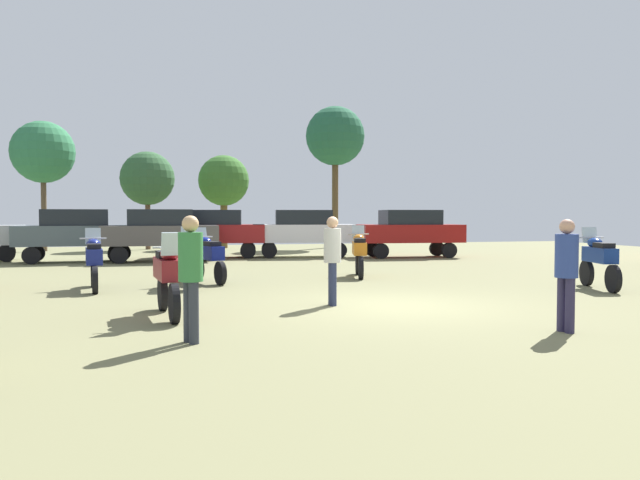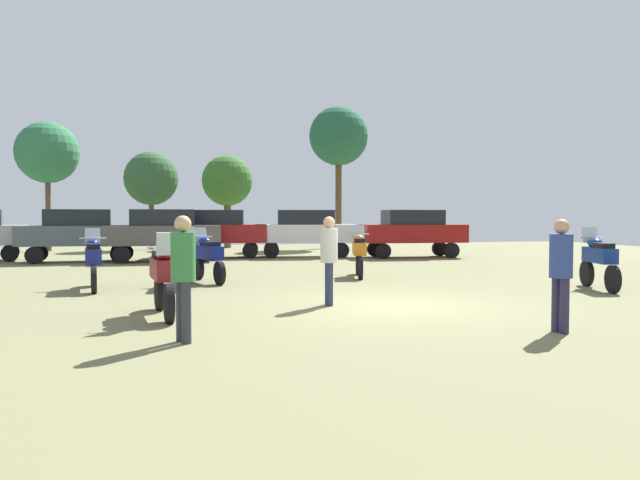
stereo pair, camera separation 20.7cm
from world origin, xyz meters
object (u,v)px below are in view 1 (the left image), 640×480
Objects in this scene: motorcycle_7 at (168,275)px; car_2 at (213,230)px; tree_5 at (224,181)px; car_1 at (75,231)px; person_1 at (191,269)px; motorcycle_2 at (94,260)px; motorcycle_12 at (599,259)px; motorcycle_1 at (188,257)px; car_5 at (161,231)px; person_3 at (332,254)px; car_3 at (410,230)px; car_4 at (303,230)px; tree_2 at (335,137)px; tree_1 at (43,153)px; motorcycle_6 at (359,252)px; person_2 at (566,266)px; motorcycle_10 at (209,255)px; tree_4 at (147,179)px.

car_2 reaches higher than motorcycle_7.
tree_5 reaches higher than motorcycle_7.
car_1 is 16.70m from person_1.
motorcycle_12 is at bearing -20.60° from motorcycle_2.
motorcycle_1 is 1.05× the size of motorcycle_7.
car_5 reaches higher than person_3.
car_4 is at bearing 77.34° from car_3.
motorcycle_12 is 15.57m from car_5.
car_2 is at bearing 91.50° from car_4.
car_4 is at bearing -115.55° from tree_2.
car_4 is at bearing -89.28° from car_2.
motorcycle_1 is at bearing -179.64° from car_2.
tree_1 reaches higher than car_3.
car_4 is (0.35, 8.80, 0.45)m from motorcycle_6.
motorcycle_7 is 10.20m from motorcycle_12.
tree_5 is at bearing -0.92° from person_2.
tree_2 reaches higher than motorcycle_7.
person_1 is (-0.81, -7.88, 0.32)m from motorcycle_10.
tree_2 is at bearing -16.56° from car_4.
person_1 is at bearing -96.58° from tree_5.
motorcycle_6 reaches higher than motorcycle_10.
person_2 is (5.96, -16.32, -0.17)m from car_5.
car_4 is 1.05× the size of car_5.
car_4 is at bearing -6.59° from person_2.
motorcycle_1 is at bearing 40.88° from person_3.
motorcycle_2 is 0.48× the size of car_3.
motorcycle_12 reaches higher than motorcycle_10.
car_3 is at bearing -54.72° from person_1.
tree_5 reaches higher than motorcycle_1.
motorcycle_1 is 18.11m from tree_4.
tree_1 is 0.82× the size of tree_2.
motorcycle_10 is (0.58, 1.00, -0.02)m from motorcycle_1.
car_5 reaches higher than person_1.
car_2 is (1.98, 15.18, 0.44)m from motorcycle_7.
car_4 is (9.04, 0.70, 0.00)m from car_1.
tree_2 reaches higher than person_3.
motorcycle_10 is 9.52m from car_1.
motorcycle_2 is 1.21× the size of person_1.
tree_2 is at bearing -8.86° from person_3.
motorcycle_1 is 1.04× the size of motorcycle_10.
tree_5 is at bearing -0.75° from car_2.
car_2 is 0.90× the size of tree_5.
motorcycle_1 is at bearing 178.21° from motorcycle_12.
tree_4 is (-1.09, 24.70, 2.65)m from person_1.
motorcycle_12 is at bearing -90.62° from person_1.
car_5 is at bearing 94.59° from car_3.
motorcycle_10 is 18.27m from tree_1.
tree_4 is at bearing -174.11° from tree_5.
motorcycle_10 is at bearing 22.32° from person_2.
car_2 and car_3 have the same top height.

